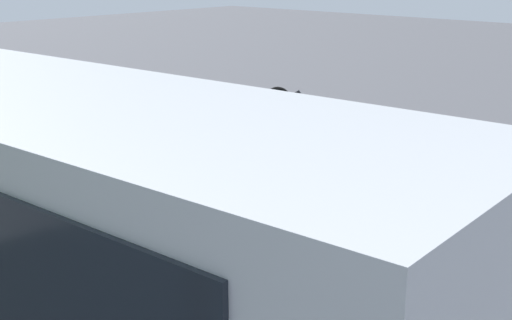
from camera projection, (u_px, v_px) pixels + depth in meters
ground_plane at (295, 245)px, 10.73m from camera, size 80.00×80.00×0.00m
spectator_far_left at (234, 227)px, 8.83m from camera, size 0.58×0.34×1.69m
spectator_left at (176, 202)px, 9.55m from camera, size 0.58×0.35×1.77m
spectator_centre at (119, 184)px, 10.37m from camera, size 0.58×0.36×1.76m
parked_motorcycle_silver at (208, 283)px, 8.43m from camera, size 2.05×0.58×0.99m
stunt_motorcycle at (309, 122)px, 14.22m from camera, size 1.81×0.97×1.89m
bay_line_c at (356, 244)px, 10.76m from camera, size 0.20×4.25×0.01m
bay_line_d at (238, 206)px, 12.43m from camera, size 0.21×4.71×0.01m
bay_line_e at (147, 177)px, 14.10m from camera, size 0.21×4.66×0.01m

